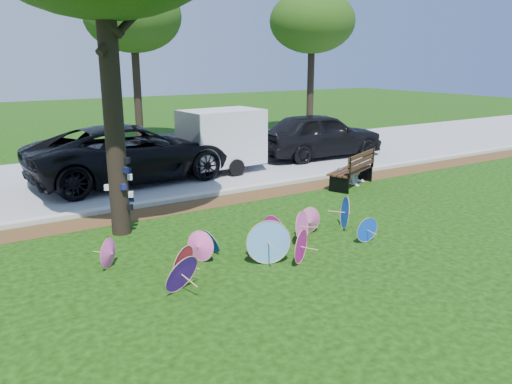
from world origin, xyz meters
The scene contains 12 objects.
ground centered at (0.00, 0.00, 0.00)m, with size 90.00×90.00×0.00m, color black.
mulch_strip centered at (0.00, 4.50, 0.01)m, with size 90.00×1.00×0.01m, color #472D16.
curb centered at (0.00, 5.20, 0.06)m, with size 90.00×0.30×0.12m, color #B7B5AD.
street centered at (0.00, 9.35, 0.01)m, with size 90.00×8.00×0.01m, color gray.
parasol_pile centered at (-0.19, 0.48, 0.36)m, with size 6.05×2.27×0.91m.
black_van centered at (-0.41, 8.26, 0.94)m, with size 3.12×6.77×1.88m, color black.
dark_pickup centered at (7.47, 8.26, 0.92)m, with size 2.18×5.42×1.85m, color black.
cargo_trailer centered at (2.74, 7.90, 1.26)m, with size 2.75×1.74×2.53m, color silver.
park_bench centered at (5.23, 3.90, 0.55)m, with size 2.11×0.80×1.10m, color black, non-canonical shape.
person_left centered at (4.88, 3.95, 0.60)m, with size 0.44×0.29×1.21m, color #343B47.
person_right centered at (5.58, 3.95, 0.65)m, with size 0.63×0.49×1.30m, color silver.
bg_trees centered at (1.64, 14.36, 5.77)m, with size 24.11×6.08×7.40m.
Camera 1 is at (-5.54, -7.73, 3.98)m, focal length 35.00 mm.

